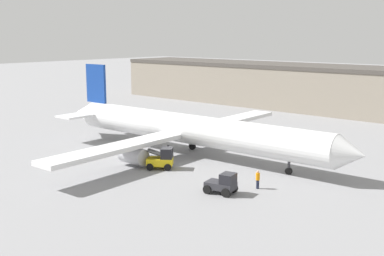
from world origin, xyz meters
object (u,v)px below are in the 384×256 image
(ground_crew_worker, at_px, (258,179))
(pushback_tug, at_px, (133,149))
(baggage_tug, at_px, (223,184))
(belt_loader_truck, at_px, (162,159))
(airplane, at_px, (186,129))

(ground_crew_worker, relative_size, pushback_tug, 0.57)
(baggage_tug, relative_size, belt_loader_truck, 0.89)
(baggage_tug, xyz_separation_m, belt_loader_truck, (-10.12, 2.35, 0.17))
(baggage_tug, bearing_deg, belt_loader_truck, 156.40)
(airplane, bearing_deg, belt_loader_truck, -72.33)
(ground_crew_worker, distance_m, pushback_tug, 18.07)
(airplane, bearing_deg, baggage_tug, -37.73)
(belt_loader_truck, bearing_deg, pushback_tug, 130.93)
(airplane, xyz_separation_m, belt_loader_truck, (2.37, -6.61, -2.03))
(baggage_tug, height_order, belt_loader_truck, belt_loader_truck)
(airplane, bearing_deg, ground_crew_worker, -23.89)
(ground_crew_worker, distance_m, baggage_tug, 3.69)
(baggage_tug, xyz_separation_m, pushback_tug, (-16.45, 3.79, 0.01))
(baggage_tug, bearing_deg, ground_crew_worker, 53.40)
(airplane, distance_m, pushback_tug, 6.86)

